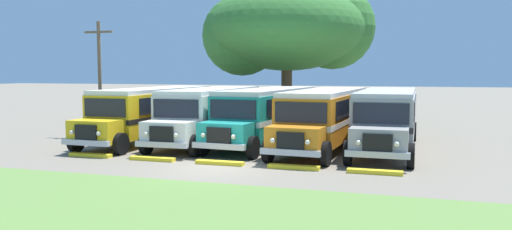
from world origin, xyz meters
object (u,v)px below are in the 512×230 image
at_px(parked_bus_slot_2, 267,113).
at_px(parked_bus_slot_4, 387,116).
at_px(parked_bus_slot_3, 325,115).
at_px(utility_pole, 100,75).
at_px(parked_bus_slot_1, 211,112).
at_px(parked_bus_slot_0, 153,111).
at_px(broad_shade_tree, 290,28).

distance_m(parked_bus_slot_2, parked_bus_slot_4, 6.06).
bearing_deg(parked_bus_slot_4, parked_bus_slot_3, -80.24).
height_order(parked_bus_slot_3, utility_pole, utility_pole).
xyz_separation_m(parked_bus_slot_3, utility_pole, (-13.10, 0.48, 1.94)).
distance_m(parked_bus_slot_1, utility_pole, 7.21).
height_order(parked_bus_slot_1, parked_bus_slot_2, same).
xyz_separation_m(parked_bus_slot_0, broad_shade_tree, (4.47, 12.78, 5.35)).
xyz_separation_m(parked_bus_slot_3, parked_bus_slot_4, (2.93, 0.49, 0.00)).
relative_size(parked_bus_slot_1, parked_bus_slot_2, 0.99).
xyz_separation_m(parked_bus_slot_1, parked_bus_slot_3, (6.16, -0.37, 0.00)).
bearing_deg(parked_bus_slot_1, parked_bus_slot_0, -82.47).
bearing_deg(parked_bus_slot_4, parked_bus_slot_1, -88.92).
relative_size(parked_bus_slot_1, parked_bus_slot_3, 0.99).
relative_size(parked_bus_slot_1, broad_shade_tree, 0.88).
xyz_separation_m(parked_bus_slot_2, parked_bus_slot_3, (3.13, -0.68, 0.00)).
distance_m(parked_bus_slot_4, utility_pole, 16.14).
height_order(parked_bus_slot_0, parked_bus_slot_1, same).
bearing_deg(utility_pole, broad_shade_tree, 56.05).
bearing_deg(parked_bus_slot_4, utility_pole, -89.63).
height_order(parked_bus_slot_0, utility_pole, utility_pole).
xyz_separation_m(parked_bus_slot_0, parked_bus_slot_4, (12.29, 0.60, 0.00)).
relative_size(parked_bus_slot_0, utility_pole, 1.66).
distance_m(parked_bus_slot_2, utility_pole, 10.15).
bearing_deg(parked_bus_slot_1, parked_bus_slot_3, 85.58).
xyz_separation_m(parked_bus_slot_1, utility_pole, (-6.94, 0.11, 1.94)).
bearing_deg(parked_bus_slot_1, parked_bus_slot_4, 89.74).
xyz_separation_m(parked_bus_slot_0, utility_pole, (-3.74, 0.59, 1.94)).
bearing_deg(parked_bus_slot_3, broad_shade_tree, -155.52).
xyz_separation_m(parked_bus_slot_0, parked_bus_slot_1, (3.20, 0.48, 0.00)).
bearing_deg(parked_bus_slot_1, parked_bus_slot_2, 94.94).
height_order(parked_bus_slot_0, broad_shade_tree, broad_shade_tree).
relative_size(parked_bus_slot_2, utility_pole, 1.67).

